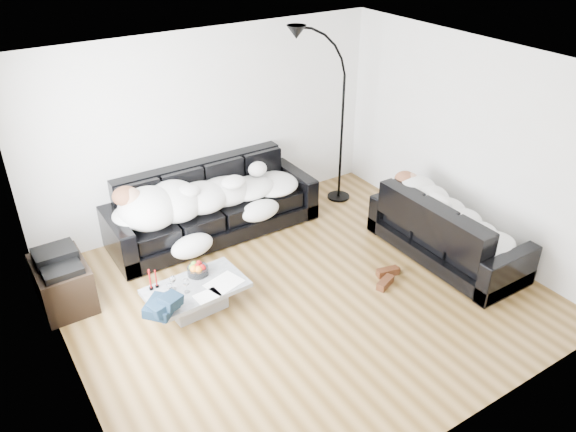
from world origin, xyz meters
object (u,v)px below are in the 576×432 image
sleeper_back (213,191)px  coffee_table (197,298)px  sofa_back (213,203)px  stereo (57,259)px  wine_glass_a (173,283)px  sofa_right (448,228)px  wine_glass_b (170,289)px  shoes (386,277)px  sleeper_right (451,213)px  candle_right (156,279)px  av_cabinet (63,284)px  candle_left (150,280)px  fruit_bowl (198,269)px  floor_lamp (342,126)px  wine_glass_c (186,286)px

sleeper_back → coffee_table: size_ratio=2.19×
sofa_back → sleeper_back: bearing=-90.0°
sleeper_back → stereo: 2.13m
sofa_back → wine_glass_a: bearing=-130.6°
sofa_right → wine_glass_b: (-3.38, 0.73, -0.02)m
coffee_table → shoes: size_ratio=2.33×
sleeper_right → shoes: bearing=90.6°
sleeper_right → stereo: sleeper_right is taller
sofa_back → shoes: size_ratio=6.03×
candle_right → shoes: candle_right is taller
shoes → av_cabinet: av_cabinet is taller
candle_left → coffee_table: bearing=-26.4°
sofa_back → candle_right: 1.70m
candle_left → stereo: stereo is taller
sofa_right → wine_glass_b: sofa_right is taller
sofa_back → sleeper_right: (2.21, -2.10, 0.18)m
sleeper_right → fruit_bowl: (-2.97, 0.92, -0.24)m
candle_left → candle_right: 0.07m
fruit_bowl → floor_lamp: size_ratio=0.10×
av_cabinet → candle_left: bearing=-42.0°
wine_glass_a → wine_glass_c: 0.16m
wine_glass_a → sleeper_back: bearing=48.3°
sofa_right → sleeper_right: 0.22m
stereo → sofa_right: bearing=-21.8°
shoes → sleeper_right: bearing=-9.3°
sofa_back → wine_glass_b: 1.80m
fruit_bowl → wine_glass_b: 0.45m
sofa_right → floor_lamp: size_ratio=0.88×
wine_glass_a → wine_glass_c: wine_glass_c is taller
floor_lamp → sleeper_back: bearing=161.1°
candle_right → stereo: bearing=140.8°
sleeper_right → floor_lamp: floor_lamp is taller
sofa_right → wine_glass_b: size_ratio=13.29×
coffee_table → av_cabinet: size_ratio=1.38×
coffee_table → wine_glass_c: 0.27m
sofa_right → stereo: size_ratio=4.60×
coffee_table → shoes: bearing=-19.2°
sleeper_back → sleeper_right: (2.21, -2.05, -0.02)m
sofa_right → wine_glass_a: sofa_right is taller
fruit_bowl → stereo: bearing=151.8°
wine_glass_b → shoes: 2.53m
wine_glass_b → floor_lamp: floor_lamp is taller
stereo → floor_lamp: 4.16m
coffee_table → fruit_bowl: size_ratio=4.54×
sleeper_back → wine_glass_a: bearing=-131.7°
shoes → wine_glass_c: bearing=152.8°
candle_right → shoes: (2.47, -0.95, -0.37)m
coffee_table → fruit_bowl: bearing=58.6°
sleeper_right → wine_glass_c: size_ratio=10.10×
fruit_bowl → wine_glass_a: 0.36m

